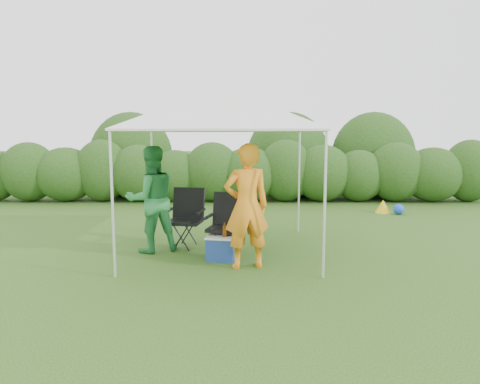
{
  "coord_description": "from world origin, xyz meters",
  "views": [
    {
      "loc": [
        0.33,
        -7.51,
        2.15
      ],
      "look_at": [
        0.3,
        0.4,
        1.05
      ],
      "focal_mm": 35.0,
      "sensor_mm": 36.0,
      "label": 1
    }
  ],
  "objects_px": {
    "man": "(247,206)",
    "chair_right": "(227,220)",
    "cooler": "(221,248)",
    "chair_left": "(186,214)",
    "canopy": "(222,108)",
    "woman": "(151,199)"
  },
  "relations": [
    {
      "from": "man",
      "to": "cooler",
      "type": "bearing_deg",
      "value": -58.42
    },
    {
      "from": "canopy",
      "to": "cooler",
      "type": "distance_m",
      "value": 2.34
    },
    {
      "from": "cooler",
      "to": "chair_right",
      "type": "bearing_deg",
      "value": 86.83
    },
    {
      "from": "cooler",
      "to": "man",
      "type": "bearing_deg",
      "value": -33.37
    },
    {
      "from": "man",
      "to": "woman",
      "type": "height_order",
      "value": "man"
    },
    {
      "from": "chair_right",
      "to": "cooler",
      "type": "relative_size",
      "value": 1.97
    },
    {
      "from": "woman",
      "to": "cooler",
      "type": "relative_size",
      "value": 3.47
    },
    {
      "from": "chair_right",
      "to": "cooler",
      "type": "height_order",
      "value": "chair_right"
    },
    {
      "from": "chair_left",
      "to": "man",
      "type": "height_order",
      "value": "man"
    },
    {
      "from": "man",
      "to": "chair_left",
      "type": "bearing_deg",
      "value": -64.85
    },
    {
      "from": "canopy",
      "to": "chair_left",
      "type": "bearing_deg",
      "value": 154.35
    },
    {
      "from": "chair_left",
      "to": "woman",
      "type": "height_order",
      "value": "woman"
    },
    {
      "from": "chair_right",
      "to": "chair_left",
      "type": "relative_size",
      "value": 1.0
    },
    {
      "from": "canopy",
      "to": "woman",
      "type": "distance_m",
      "value": 1.97
    },
    {
      "from": "woman",
      "to": "cooler",
      "type": "distance_m",
      "value": 1.52
    },
    {
      "from": "chair_left",
      "to": "cooler",
      "type": "distance_m",
      "value": 1.22
    },
    {
      "from": "chair_left",
      "to": "man",
      "type": "bearing_deg",
      "value": -40.89
    },
    {
      "from": "man",
      "to": "chair_right",
      "type": "bearing_deg",
      "value": -81.08
    },
    {
      "from": "canopy",
      "to": "chair_left",
      "type": "relative_size",
      "value": 2.95
    },
    {
      "from": "chair_right",
      "to": "man",
      "type": "bearing_deg",
      "value": -53.48
    },
    {
      "from": "man",
      "to": "woman",
      "type": "bearing_deg",
      "value": -43.99
    },
    {
      "from": "chair_left",
      "to": "cooler",
      "type": "bearing_deg",
      "value": -44.1
    }
  ]
}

